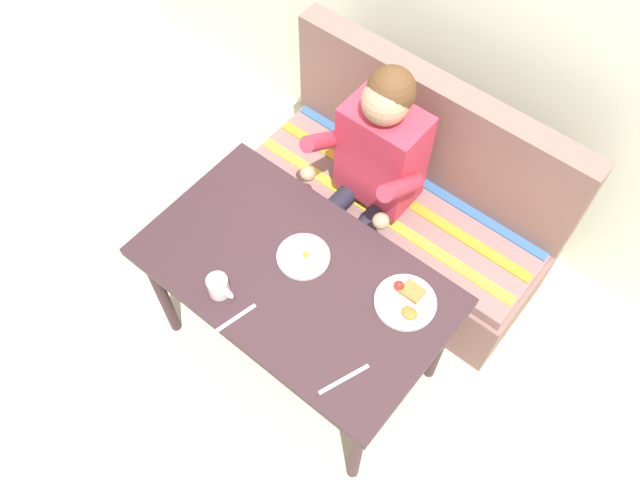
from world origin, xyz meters
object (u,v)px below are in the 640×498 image
object	(u,v)px
table	(296,284)
plate_breakfast	(406,301)
couch	(401,207)
plate_eggs	(303,256)
fork	(236,318)
person	(371,167)
coffee_mug	(219,286)
knife	(344,379)

from	to	relation	value
table	plate_breakfast	distance (m)	0.44
couch	plate_breakfast	bearing A→B (deg)	-56.55
plate_breakfast	plate_eggs	xyz separation A→B (m)	(-0.42, -0.09, -0.00)
fork	plate_eggs	bearing A→B (deg)	99.07
person	couch	bearing A→B (deg)	65.29
coffee_mug	fork	xyz separation A→B (m)	(0.12, -0.04, -0.04)
table	plate_breakfast	world-z (taller)	plate_breakfast
fork	knife	bearing A→B (deg)	21.26
couch	person	size ratio (longest dim) A/B	1.19
couch	person	world-z (taller)	person
plate_eggs	fork	world-z (taller)	plate_eggs
couch	knife	bearing A→B (deg)	-67.58
couch	coffee_mug	world-z (taller)	couch
table	knife	world-z (taller)	knife
plate_breakfast	person	bearing A→B (deg)	138.33
coffee_mug	knife	size ratio (longest dim) A/B	0.59
table	plate_eggs	world-z (taller)	plate_eggs
table	person	size ratio (longest dim) A/B	0.99
plate_eggs	coffee_mug	world-z (taller)	coffee_mug
coffee_mug	fork	world-z (taller)	coffee_mug
table	fork	distance (m)	0.29
person	fork	size ratio (longest dim) A/B	7.13
coffee_mug	fork	size ratio (longest dim) A/B	0.69
person	plate_breakfast	xyz separation A→B (m)	(0.48, -0.42, 0.00)
person	plate_eggs	size ratio (longest dim) A/B	5.88
couch	plate_breakfast	distance (m)	0.83
table	person	distance (m)	0.60
couch	plate_eggs	distance (m)	0.80
couch	coffee_mug	distance (m)	1.11
knife	plate_breakfast	bearing A→B (deg)	111.82
coffee_mug	table	bearing A→B (deg)	55.15
knife	person	bearing A→B (deg)	141.75
person	plate_breakfast	distance (m)	0.64
couch	knife	world-z (taller)	couch
knife	plate_eggs	bearing A→B (deg)	166.53
couch	coffee_mug	xyz separation A→B (m)	(-0.16, -1.00, 0.45)
couch	fork	distance (m)	1.12
knife	coffee_mug	bearing A→B (deg)	-156.89
coffee_mug	couch	bearing A→B (deg)	80.65
fork	person	bearing A→B (deg)	105.34
table	person	xyz separation A→B (m)	(-0.08, 0.59, 0.09)
fork	knife	xyz separation A→B (m)	(0.45, 0.06, 0.00)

